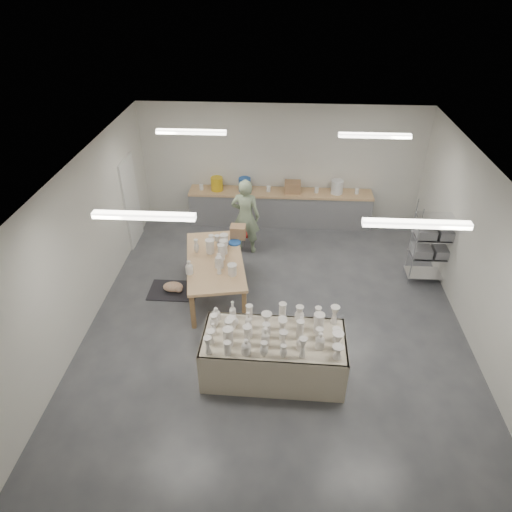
# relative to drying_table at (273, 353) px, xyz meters

# --- Properties ---
(room) EXTENTS (8.00, 8.02, 3.00)m
(room) POSITION_rel_drying_table_xyz_m (-0.10, 1.56, 1.60)
(room) COLOR #424449
(room) RESTS_ON ground
(back_counter) EXTENTS (4.60, 0.60, 1.24)m
(back_counter) POSITION_rel_drying_table_xyz_m (0.00, 5.15, 0.03)
(back_counter) COLOR tan
(back_counter) RESTS_ON ground
(wire_shelf) EXTENTS (0.88, 0.48, 1.80)m
(wire_shelf) POSITION_rel_drying_table_xyz_m (3.21, 2.87, 0.46)
(wire_shelf) COLOR silver
(wire_shelf) RESTS_ON ground
(drying_table) EXTENTS (2.31, 1.13, 1.18)m
(drying_table) POSITION_rel_drying_table_xyz_m (0.00, 0.00, 0.00)
(drying_table) COLOR olive
(drying_table) RESTS_ON ground
(work_table) EXTENTS (1.48, 2.35, 1.19)m
(work_table) POSITION_rel_drying_table_xyz_m (-1.19, 2.22, 0.37)
(work_table) COLOR tan
(work_table) RESTS_ON ground
(rug) EXTENTS (1.00, 0.70, 0.02)m
(rug) POSITION_rel_drying_table_xyz_m (-2.14, 2.11, -0.44)
(rug) COLOR black
(rug) RESTS_ON ground
(cat) EXTENTS (0.47, 0.37, 0.18)m
(cat) POSITION_rel_drying_table_xyz_m (-2.12, 2.10, -0.34)
(cat) COLOR white
(cat) RESTS_ON rug
(potter) EXTENTS (0.70, 0.51, 1.80)m
(potter) POSITION_rel_drying_table_xyz_m (-0.76, 3.79, 0.45)
(potter) COLOR #94A983
(potter) RESTS_ON ground
(red_stool) EXTENTS (0.33, 0.33, 0.29)m
(red_stool) POSITION_rel_drying_table_xyz_m (-0.76, 4.06, -0.20)
(red_stool) COLOR #AC1C18
(red_stool) RESTS_ON ground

